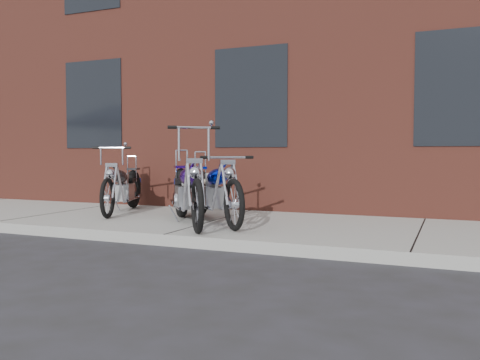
% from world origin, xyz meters
% --- Properties ---
extents(ground, '(120.00, 120.00, 0.00)m').
position_xyz_m(ground, '(0.00, 0.00, 0.00)').
color(ground, '#262626').
rests_on(ground, ground).
extents(sidewalk, '(22.00, 3.00, 0.15)m').
position_xyz_m(sidewalk, '(0.00, 1.50, 0.07)').
color(sidewalk, '#9F9F9D').
rests_on(sidewalk, ground).
extents(building_brick, '(22.00, 10.00, 8.00)m').
position_xyz_m(building_brick, '(0.00, 8.00, 4.00)').
color(building_brick, brown).
rests_on(building_brick, ground).
extents(chopper_purple, '(1.58, 2.09, 1.40)m').
position_xyz_m(chopper_purple, '(-0.19, 0.99, 0.60)').
color(chopper_purple, black).
rests_on(chopper_purple, sidewalk).
extents(chopper_blue, '(1.76, 1.86, 1.06)m').
position_xyz_m(chopper_blue, '(0.07, 1.31, 0.59)').
color(chopper_blue, black).
rests_on(chopper_blue, sidewalk).
extents(chopper_third, '(0.91, 2.16, 1.15)m').
position_xyz_m(chopper_third, '(-1.96, 1.84, 0.56)').
color(chopper_third, black).
rests_on(chopper_third, sidewalk).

